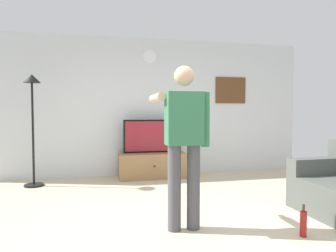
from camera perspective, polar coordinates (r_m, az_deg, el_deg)
The scene contains 9 objects.
ground_plane at distance 3.47m, azimuth 4.49°, elevation -18.53°, with size 8.40×8.40×0.00m, color beige.
back_wall at distance 6.12m, azimuth -3.45°, elevation 3.56°, with size 6.40×0.10×2.70m, color silver.
tv_stand at distance 5.86m, azimuth -3.00°, elevation -7.33°, with size 1.27×0.57×0.47m.
television at distance 5.84m, azimuth -3.09°, elevation -1.90°, with size 1.08×0.07×0.63m.
wall_clock at distance 6.16m, azimuth -3.49°, elevation 12.86°, with size 0.26×0.26×0.03m, color white.
framed_picture at distance 6.57m, azimuth 11.64°, elevation 6.57°, with size 0.66×0.04×0.54m, color brown.
floor_lamp at distance 5.58m, azimuth -24.10°, elevation 3.38°, with size 0.32×0.32×1.88m.
person_standing_nearer_lamp at distance 3.22m, azimuth 2.95°, elevation -2.25°, with size 0.56×0.78×1.74m.
beverage_bottle at distance 3.48m, azimuth 24.05°, elevation -16.35°, with size 0.07×0.07×0.33m.
Camera 1 is at (-0.94, -3.10, 1.26)m, focal length 32.48 mm.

